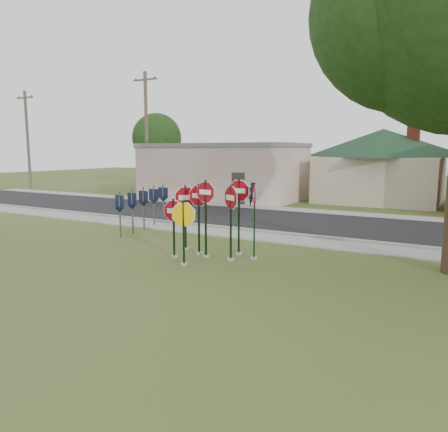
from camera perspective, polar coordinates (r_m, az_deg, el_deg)
The scene contains 20 objects.
ground at distance 14.08m, azimuth -5.29°, elevation -6.62°, with size 120.00×120.00×0.00m, color #3B501E.
sidewalk_near at distance 18.72m, azimuth 4.43°, elevation -2.70°, with size 60.00×1.60×0.06m, color gray.
road at distance 22.80m, azimuth 9.28°, elevation -0.77°, with size 60.00×7.00×0.04m, color black.
sidewalk_far at distance 26.83m, azimuth 12.52°, elevation 0.56°, with size 60.00×1.60×0.06m, color gray.
curb at distance 19.60m, azimuth 5.68°, elevation -2.08°, with size 60.00×0.20×0.14m, color gray.
stop_sign_center at distance 14.91m, azimuth -2.41°, elevation 1.08°, with size 1.02×0.24×2.79m.
stop_sign_yellow at distance 13.99m, azimuth -5.30°, elevation -1.18°, with size 1.05×0.34×2.21m.
stop_sign_left at distance 15.03m, azimuth -6.58°, elevation -0.65°, with size 1.03×0.24×2.15m.
stop_sign_right at distance 14.50m, azimuth 0.90°, elevation 0.63°, with size 0.95×0.57×2.68m.
stop_sign_back_right at distance 15.31m, azimuth 1.97°, elevation 1.43°, with size 1.07×0.24×2.82m.
stop_sign_back_left at distance 15.40m, azimuth -3.31°, elevation 0.91°, with size 1.04×0.24×2.63m.
stop_sign_far_right at distance 14.69m, azimuth 4.00°, elevation 0.77°, with size 0.55×0.90×2.72m.
stop_sign_far_left at distance 16.16m, azimuth -5.07°, elevation 1.08°, with size 0.71×0.92×2.54m.
route_sign_row at distance 20.61m, azimuth -10.46°, elevation 1.59°, with size 1.43×4.63×2.00m.
building_stucco at distance 33.65m, azimuth -0.27°, elevation 5.97°, with size 12.20×6.20×4.20m.
building_house at distance 33.61m, azimuth 19.99°, elevation 8.02°, with size 11.60×11.60×6.20m.
utility_pole_near at distance 34.21m, azimuth -10.08°, elevation 10.61°, with size 2.20×0.26×9.50m.
utility_pole_far at distance 44.47m, azimuth -24.26°, elevation 9.17°, with size 2.20×0.26×9.00m.
bg_tree_left at distance 44.82m, azimuth -8.76°, elevation 10.02°, with size 4.90×4.90×7.35m.
pedestrian at distance 28.38m, azimuth 3.74°, elevation 2.84°, with size 0.58×0.38×1.58m, color black.
Camera 1 is at (7.84, -11.10, 3.69)m, focal length 35.00 mm.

